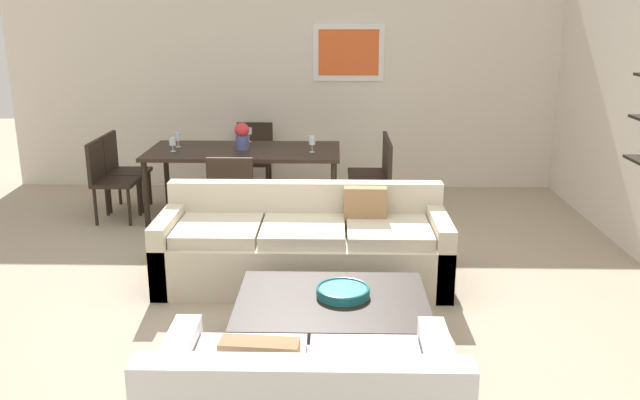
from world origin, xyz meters
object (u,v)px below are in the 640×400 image
object	(u,v)px
coffee_table	(332,325)
dining_chair_right_near	(378,177)
dining_chair_left_far	(121,166)
dining_chair_foot	(232,193)
dining_chair_head	(254,154)
wine_glass_head	(249,132)
dining_chair_left_near	(107,176)
wine_glass_right_near	(312,141)
decorative_bowl	(343,291)
dining_chair_right_far	(375,167)
wine_glass_left_near	(172,142)
centerpiece_vase	(242,135)
dining_table	(244,155)
wine_glass_left_far	(178,137)
sofa_beige	(304,248)

from	to	relation	value
coffee_table	dining_chair_right_near	xyz separation A→B (m)	(0.47, 2.85, 0.31)
dining_chair_right_near	dining_chair_left_far	xyz separation A→B (m)	(-2.90, 0.45, 0.00)
dining_chair_foot	dining_chair_head	distance (m)	1.82
dining_chair_right_near	wine_glass_head	size ratio (longest dim) A/B	5.44
dining_chair_left_near	wine_glass_right_near	world-z (taller)	wine_glass_right_near
decorative_bowl	wine_glass_right_near	size ratio (longest dim) A/B	2.01
dining_chair_head	dining_chair_right_far	bearing A→B (deg)	-25.27
dining_chair_right_far	wine_glass_right_near	world-z (taller)	wine_glass_right_near
dining_chair_right_near	wine_glass_left_near	world-z (taller)	wine_glass_left_near
dining_chair_head	wine_glass_right_near	world-z (taller)	wine_glass_right_near
dining_chair_right_far	wine_glass_left_near	size ratio (longest dim) A/B	5.82
dining_chair_left_far	dining_chair_foot	bearing A→B (deg)	-38.14
dining_chair_foot	centerpiece_vase	bearing A→B (deg)	91.01
coffee_table	dining_chair_left_near	distance (m)	3.76
dining_table	wine_glass_head	world-z (taller)	wine_glass_head
wine_glass_right_near	centerpiece_vase	distance (m)	0.78
decorative_bowl	wine_glass_left_far	bearing A→B (deg)	119.75
dining_chair_head	wine_glass_left_far	world-z (taller)	wine_glass_left_far
dining_chair_right_near	dining_chair_left_near	xyz separation A→B (m)	(-2.90, 0.00, 0.00)
decorative_bowl	dining_chair_right_near	bearing A→B (deg)	81.91
dining_table	wine_glass_left_near	size ratio (longest dim) A/B	13.81
wine_glass_left_near	dining_chair_right_near	bearing A→B (deg)	-2.66
dining_table	dining_chair_left_far	distance (m)	1.48
dining_table	wine_glass_right_near	xyz separation A→B (m)	(0.75, -0.12, 0.18)
dining_chair_right_near	dining_chair_right_far	bearing A→B (deg)	90.00
dining_chair_foot	wine_glass_right_near	bearing A→B (deg)	46.37
coffee_table	dining_table	size ratio (longest dim) A/B	0.60
sofa_beige	centerpiece_vase	xyz separation A→B (m)	(-0.76, 1.86, 0.61)
coffee_table	wine_glass_left_near	bearing A→B (deg)	120.34
wine_glass_head	centerpiece_vase	size ratio (longest dim) A/B	0.55
dining_chair_right_near	dining_chair_right_far	world-z (taller)	same
dining_chair_head	centerpiece_vase	distance (m)	1.00
dining_chair_left_far	wine_glass_left_near	distance (m)	0.86
dining_chair_head	wine_glass_left_far	distance (m)	1.14
coffee_table	dining_chair_head	distance (m)	4.12
decorative_bowl	dining_chair_left_near	world-z (taller)	dining_chair_left_near
coffee_table	dining_chair_foot	xyz separation A→B (m)	(-0.98, 2.17, 0.31)
dining_chair_foot	wine_glass_left_near	xyz separation A→B (m)	(-0.75, 0.79, 0.35)
dining_chair_foot	dining_chair_head	bearing A→B (deg)	90.00
wine_glass_left_near	wine_glass_head	bearing A→B (deg)	37.23
dining_chair_right_far	dining_chair_left_near	size ratio (longest dim) A/B	1.00
dining_chair_left_near	wine_glass_left_near	world-z (taller)	wine_glass_left_near
dining_chair_right_near	dining_chair_left_far	world-z (taller)	same
wine_glass_right_near	wine_glass_head	xyz separation A→B (m)	(-0.75, 0.57, -0.01)
dining_chair_head	dining_chair_left_far	world-z (taller)	same
dining_table	dining_chair_foot	size ratio (longest dim) A/B	2.37
centerpiece_vase	dining_chair_head	bearing A→B (deg)	89.00
decorative_bowl	dining_chair_head	distance (m)	4.08
dining_chair_head	wine_glass_left_far	bearing A→B (deg)	-133.63
wine_glass_left_near	centerpiece_vase	size ratio (longest dim) A/B	0.51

